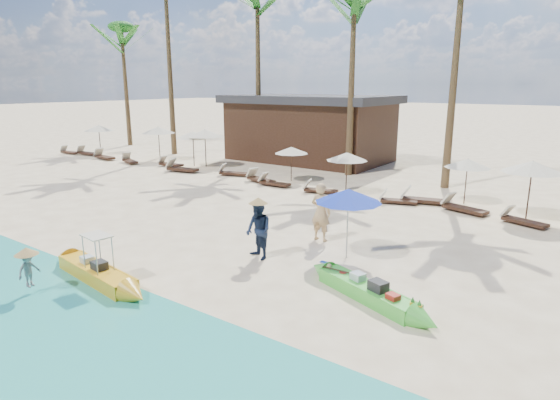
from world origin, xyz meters
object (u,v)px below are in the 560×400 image
Objects in this scene: green_canoe at (367,291)px; tourist at (321,212)px; yellow_canoe at (97,273)px; blue_umbrella at (348,196)px.

tourist reaches higher than green_canoe.
blue_umbrella is at bearing 56.59° from yellow_canoe.
tourist is at bearing 70.62° from yellow_canoe.
yellow_canoe is at bearing -130.49° from blue_umbrella.
green_canoe is 2.29× the size of tourist.
yellow_canoe is at bearing 65.65° from tourist.
yellow_canoe reaches higher than green_canoe.
green_canoe is 2.12× the size of blue_umbrella.
green_canoe is at bearing 33.78° from yellow_canoe.
green_canoe is 4.47m from tourist.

